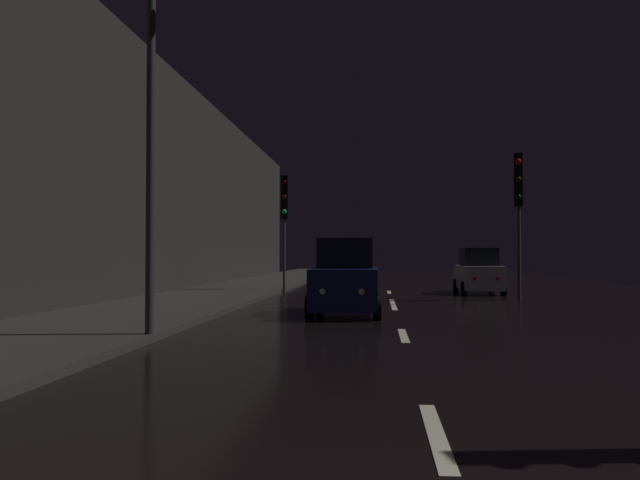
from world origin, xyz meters
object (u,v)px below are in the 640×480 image
traffic_light_far_right (519,193)px  streetlamp_overhead (174,72)px  car_parked_right_far (479,273)px  traffic_light_far_left (284,207)px  car_approaching_headlights (346,280)px

traffic_light_far_right → streetlamp_overhead: bearing=-23.6°
car_parked_right_far → traffic_light_far_left: bearing=89.4°
streetlamp_overhead → car_approaching_headlights: size_ratio=1.87×
traffic_light_far_right → car_approaching_headlights: 8.83m
traffic_light_far_left → streetlamp_overhead: bearing=-6.3°
streetlamp_overhead → traffic_light_far_left: bearing=90.9°
traffic_light_far_left → car_parked_right_far: 8.74m
traffic_light_far_right → car_approaching_headlights: (-5.89, -5.90, -2.91)m
car_approaching_headlights → car_parked_right_far: size_ratio=1.08×
traffic_light_far_left → streetlamp_overhead: (0.24, -15.88, 1.33)m
traffic_light_far_right → streetlamp_overhead: size_ratio=0.69×
traffic_light_far_right → traffic_light_far_left: bearing=-101.2°
traffic_light_far_right → car_parked_right_far: (-0.80, 4.04, -2.98)m
traffic_light_far_left → traffic_light_far_right: traffic_light_far_right is taller
streetlamp_overhead → car_parked_right_far: streetlamp_overhead is taller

